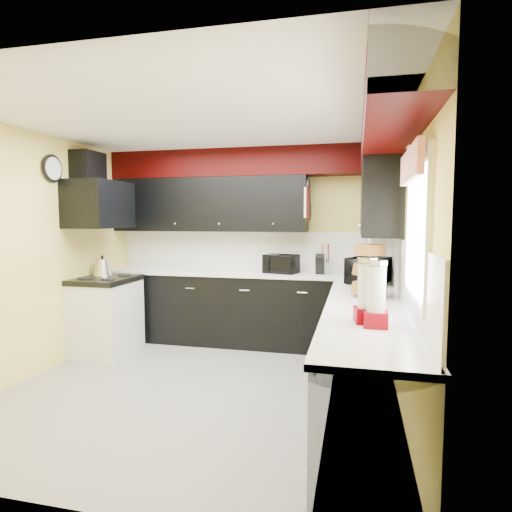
% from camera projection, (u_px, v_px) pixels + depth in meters
% --- Properties ---
extents(ground, '(3.60, 3.60, 0.00)m').
position_uv_depth(ground, '(203.00, 387.00, 4.10)').
color(ground, gray).
rests_on(ground, ground).
extents(wall_back, '(3.60, 0.06, 2.50)m').
position_uv_depth(wall_back, '(249.00, 246.00, 5.74)').
color(wall_back, '#E0C666').
rests_on(wall_back, ground).
extents(wall_right, '(0.06, 3.60, 2.50)m').
position_uv_depth(wall_right, '(404.00, 262.00, 3.58)').
color(wall_right, '#E0C666').
rests_on(wall_right, ground).
extents(wall_left, '(0.06, 3.60, 2.50)m').
position_uv_depth(wall_left, '(37.00, 254.00, 4.40)').
color(wall_left, '#E0C666').
rests_on(wall_left, ground).
extents(ceiling, '(3.60, 3.60, 0.06)m').
position_uv_depth(ceiling, '(200.00, 121.00, 3.88)').
color(ceiling, white).
rests_on(ceiling, wall_back).
extents(cab_back, '(3.60, 0.60, 0.90)m').
position_uv_depth(cab_back, '(243.00, 309.00, 5.52)').
color(cab_back, black).
rests_on(cab_back, ground).
extents(cab_right, '(0.60, 3.00, 0.90)m').
position_uv_depth(cab_right, '(366.00, 364.00, 3.43)').
color(cab_right, black).
rests_on(cab_right, ground).
extents(counter_back, '(3.62, 0.64, 0.04)m').
position_uv_depth(counter_back, '(243.00, 273.00, 5.47)').
color(counter_back, white).
rests_on(counter_back, cab_back).
extents(counter_right, '(0.64, 3.02, 0.04)m').
position_uv_depth(counter_right, '(367.00, 307.00, 3.39)').
color(counter_right, white).
rests_on(counter_right, cab_right).
extents(splash_back, '(3.60, 0.02, 0.50)m').
position_uv_depth(splash_back, '(249.00, 250.00, 5.73)').
color(splash_back, white).
rests_on(splash_back, counter_back).
extents(splash_right, '(0.02, 3.60, 0.50)m').
position_uv_depth(splash_right, '(402.00, 270.00, 3.59)').
color(splash_right, white).
rests_on(splash_right, counter_right).
extents(upper_back, '(2.60, 0.35, 0.70)m').
position_uv_depth(upper_back, '(209.00, 205.00, 5.63)').
color(upper_back, black).
rests_on(upper_back, wall_back).
extents(upper_right, '(0.35, 1.80, 0.70)m').
position_uv_depth(upper_right, '(379.00, 201.00, 4.44)').
color(upper_right, black).
rests_on(upper_right, wall_right).
extents(soffit_back, '(3.60, 0.36, 0.35)m').
position_uv_depth(soffit_back, '(245.00, 163.00, 5.47)').
color(soffit_back, black).
rests_on(soffit_back, wall_back).
extents(soffit_right, '(0.36, 3.24, 0.35)m').
position_uv_depth(soffit_right, '(386.00, 128.00, 3.35)').
color(soffit_right, black).
rests_on(soffit_right, wall_right).
extents(stove, '(0.60, 0.75, 0.86)m').
position_uv_depth(stove, '(106.00, 318.00, 5.13)').
color(stove, white).
rests_on(stove, ground).
extents(cooktop, '(0.62, 0.77, 0.06)m').
position_uv_depth(cooktop, '(105.00, 280.00, 5.09)').
color(cooktop, black).
rests_on(cooktop, stove).
extents(hood, '(0.50, 0.78, 0.55)m').
position_uv_depth(hood, '(99.00, 205.00, 5.03)').
color(hood, black).
rests_on(hood, wall_left).
extents(hood_duct, '(0.24, 0.40, 0.40)m').
position_uv_depth(hood_duct, '(88.00, 169.00, 5.02)').
color(hood_duct, black).
rests_on(hood_duct, wall_left).
extents(window, '(0.03, 0.86, 0.96)m').
position_uv_depth(window, '(418.00, 229.00, 2.68)').
color(window, white).
rests_on(window, wall_right).
extents(valance, '(0.04, 0.88, 0.20)m').
position_uv_depth(valance, '(411.00, 165.00, 2.66)').
color(valance, red).
rests_on(valance, wall_right).
extents(pan_top, '(0.03, 0.22, 0.40)m').
position_uv_depth(pan_top, '(308.00, 187.00, 5.24)').
color(pan_top, black).
rests_on(pan_top, upper_back).
extents(pan_mid, '(0.03, 0.28, 0.46)m').
position_uv_depth(pan_mid, '(307.00, 207.00, 5.14)').
color(pan_mid, black).
rests_on(pan_mid, upper_back).
extents(pan_low, '(0.03, 0.24, 0.42)m').
position_uv_depth(pan_low, '(309.00, 210.00, 5.39)').
color(pan_low, black).
rests_on(pan_low, upper_back).
extents(cut_board, '(0.03, 0.26, 0.35)m').
position_uv_depth(cut_board, '(307.00, 203.00, 5.01)').
color(cut_board, white).
rests_on(cut_board, upper_back).
extents(baskets, '(0.27, 0.27, 0.50)m').
position_uv_depth(baskets, '(369.00, 269.00, 3.70)').
color(baskets, brown).
rests_on(baskets, upper_right).
extents(clock, '(0.03, 0.30, 0.30)m').
position_uv_depth(clock, '(52.00, 168.00, 4.56)').
color(clock, black).
rests_on(clock, wall_left).
extents(deco_plate, '(0.03, 0.24, 0.24)m').
position_uv_depth(deco_plate, '(409.00, 133.00, 3.16)').
color(deco_plate, white).
rests_on(deco_plate, wall_right).
extents(toaster_oven, '(0.47, 0.42, 0.23)m').
position_uv_depth(toaster_oven, '(281.00, 264.00, 5.33)').
color(toaster_oven, black).
rests_on(toaster_oven, counter_back).
extents(microwave, '(0.50, 0.58, 0.27)m').
position_uv_depth(microwave, '(369.00, 270.00, 4.47)').
color(microwave, black).
rests_on(microwave, counter_right).
extents(utensil_crock, '(0.15, 0.15, 0.14)m').
position_uv_depth(utensil_crock, '(325.00, 268.00, 5.27)').
color(utensil_crock, silver).
rests_on(utensil_crock, counter_back).
extents(knife_block, '(0.11, 0.15, 0.23)m').
position_uv_depth(knife_block, '(320.00, 264.00, 5.22)').
color(knife_block, black).
rests_on(knife_block, counter_back).
extents(kettle, '(0.27, 0.27, 0.20)m').
position_uv_depth(kettle, '(102.00, 267.00, 5.26)').
color(kettle, silver).
rests_on(kettle, cooktop).
extents(dispenser_a, '(0.15, 0.15, 0.39)m').
position_uv_depth(dispenser_a, '(376.00, 296.00, 2.66)').
color(dispenser_a, '#6A1100').
rests_on(dispenser_a, counter_right).
extents(dispenser_b, '(0.17, 0.17, 0.40)m').
position_uv_depth(dispenser_b, '(367.00, 292.00, 2.77)').
color(dispenser_b, maroon).
rests_on(dispenser_b, counter_right).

